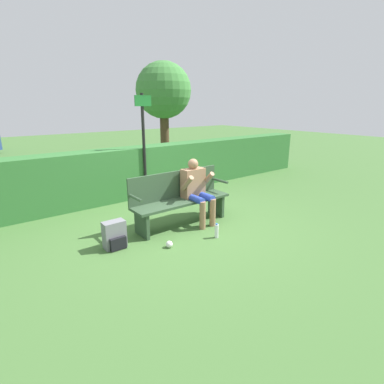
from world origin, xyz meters
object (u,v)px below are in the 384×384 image
at_px(tree, 164,92).
at_px(signpost, 144,141).
at_px(park_bench, 180,198).
at_px(person_seated, 196,188).
at_px(backpack, 115,235).
at_px(water_bottle, 217,231).

bearing_deg(tree, signpost, -129.07).
height_order(park_bench, person_seated, person_seated).
relative_size(person_seated, backpack, 2.79).
bearing_deg(signpost, park_bench, -99.59).
relative_size(park_bench, backpack, 4.46).
height_order(signpost, tree, tree).
distance_m(person_seated, tree, 6.26).
bearing_deg(signpost, person_seated, -90.47).
xyz_separation_m(backpack, signpost, (1.67, 1.99, 1.15)).
bearing_deg(backpack, person_seated, 1.94).
height_order(water_bottle, signpost, signpost).
bearing_deg(water_bottle, backpack, 154.77).
distance_m(person_seated, signpost, 2.05).
relative_size(signpost, tree, 0.66).
bearing_deg(park_bench, backpack, -172.35).
xyz_separation_m(person_seated, backpack, (-1.66, -0.06, -0.47)).
distance_m(park_bench, water_bottle, 0.97).
bearing_deg(backpack, park_bench, 7.65).
xyz_separation_m(park_bench, person_seated, (0.29, -0.13, 0.17)).
distance_m(person_seated, backpack, 1.72).
bearing_deg(person_seated, signpost, 89.53).
distance_m(water_bottle, signpost, 2.97).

